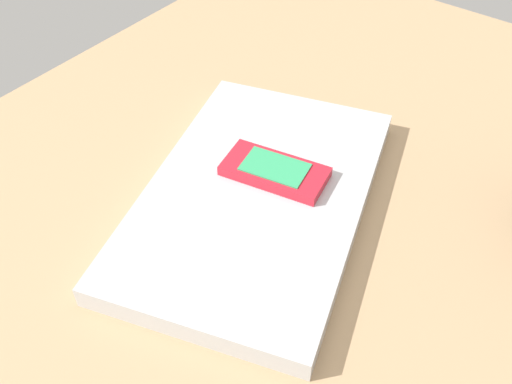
{
  "coord_description": "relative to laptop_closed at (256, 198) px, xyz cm",
  "views": [
    {
      "loc": [
        26.78,
        22.34,
        46.09
      ],
      "look_at": [
        -6.81,
        -2.86,
        5.0
      ],
      "focal_mm": 41.21,
      "sensor_mm": 36.0,
      "label": 1
    }
  ],
  "objects": [
    {
      "name": "desk_surface",
      "position": [
        6.81,
        2.86,
        -2.65
      ],
      "size": [
        120.0,
        80.0,
        3.0
      ],
      "primitive_type": "cube",
      "color": "tan",
      "rests_on": "ground"
    },
    {
      "name": "laptop_closed",
      "position": [
        0.0,
        0.0,
        0.0
      ],
      "size": [
        38.33,
        30.05,
        2.31
      ],
      "primitive_type": "cube",
      "rotation": [
        0.0,
        0.0,
        0.3
      ],
      "color": "#B7BABC",
      "rests_on": "desk_surface"
    },
    {
      "name": "cell_phone_on_laptop",
      "position": [
        -2.88,
        0.24,
        1.72
      ],
      "size": [
        6.99,
        11.34,
        1.21
      ],
      "color": "red",
      "rests_on": "laptop_closed"
    }
  ]
}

